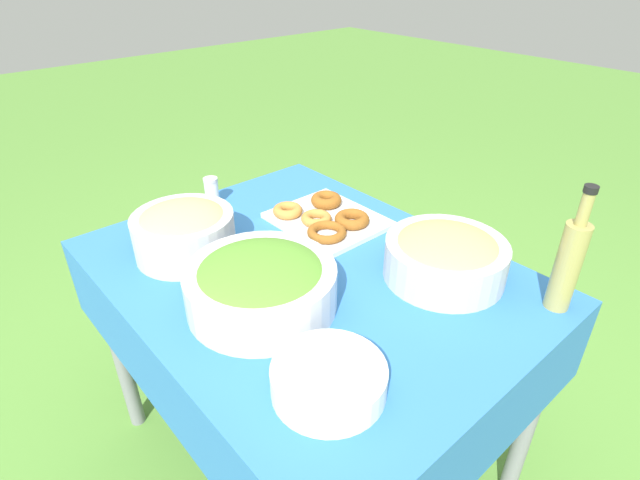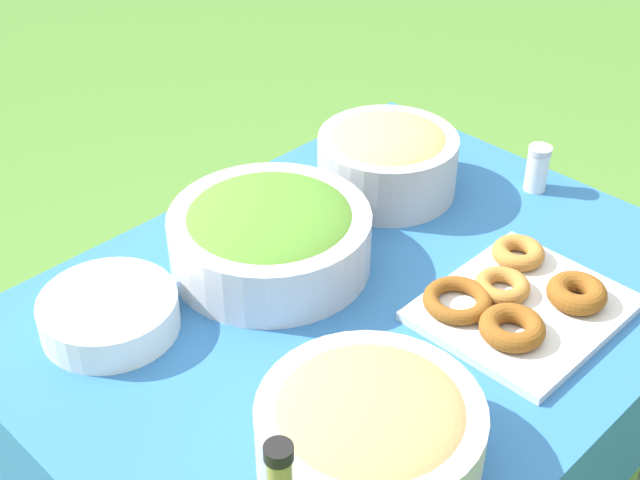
% 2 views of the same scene
% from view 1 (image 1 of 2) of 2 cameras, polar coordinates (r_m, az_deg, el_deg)
% --- Properties ---
extents(ground_plane, '(14.00, 14.00, 0.00)m').
position_cam_1_polar(ground_plane, '(1.85, -1.16, -23.10)').
color(ground_plane, '#568C38').
extents(picnic_table, '(1.15, 0.89, 0.76)m').
position_cam_1_polar(picnic_table, '(1.38, -1.45, -7.05)').
color(picnic_table, '#2D6BB2').
rests_on(picnic_table, ground_plane).
extents(salad_bowl, '(0.35, 0.35, 0.13)m').
position_cam_1_polar(salad_bowl, '(1.16, -6.76, -4.95)').
color(salad_bowl, silver).
rests_on(salad_bowl, picnic_table).
extents(pasta_bowl, '(0.27, 0.27, 0.14)m').
position_cam_1_polar(pasta_bowl, '(1.39, -15.29, 1.10)').
color(pasta_bowl, '#B2B7BC').
rests_on(pasta_bowl, picnic_table).
extents(donut_platter, '(0.32, 0.29, 0.05)m').
position_cam_1_polar(donut_platter, '(1.52, 0.69, 2.55)').
color(donut_platter, silver).
rests_on(donut_platter, picnic_table).
extents(plate_stack, '(0.22, 0.22, 0.06)m').
position_cam_1_polar(plate_stack, '(0.98, 1.01, -15.68)').
color(plate_stack, white).
rests_on(plate_stack, picnic_table).
extents(olive_oil_bottle, '(0.06, 0.06, 0.31)m').
position_cam_1_polar(olive_oil_bottle, '(1.25, 26.53, -2.32)').
color(olive_oil_bottle, '#998E4C').
rests_on(olive_oil_bottle, picnic_table).
extents(bread_bowl, '(0.31, 0.31, 0.12)m').
position_cam_1_polar(bread_bowl, '(1.29, 14.16, -1.75)').
color(bread_bowl, '#B2B7BC').
rests_on(bread_bowl, picnic_table).
extents(salt_shaker, '(0.05, 0.05, 0.09)m').
position_cam_1_polar(salt_shaker, '(1.66, -12.27, 5.43)').
color(salt_shaker, white).
rests_on(salt_shaker, picnic_table).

